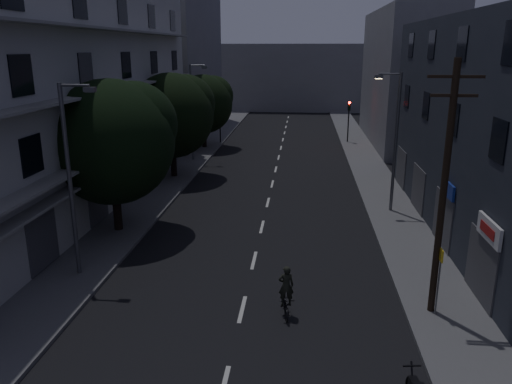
# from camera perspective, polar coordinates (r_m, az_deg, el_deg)

# --- Properties ---
(ground) EXTENTS (160.00, 160.00, 0.00)m
(ground) POSITION_cam_1_polar(r_m,az_deg,el_deg) (36.43, 1.92, 1.14)
(ground) COLOR black
(ground) RESTS_ON ground
(sidewalk_left) EXTENTS (3.00, 90.00, 0.15)m
(sidewalk_left) POSITION_cam_1_polar(r_m,az_deg,el_deg) (37.59, -9.57, 1.51)
(sidewalk_left) COLOR #565659
(sidewalk_left) RESTS_ON ground
(sidewalk_right) EXTENTS (3.00, 90.00, 0.15)m
(sidewalk_right) POSITION_cam_1_polar(r_m,az_deg,el_deg) (36.75, 13.68, 0.94)
(sidewalk_right) COLOR #565659
(sidewalk_right) RESTS_ON ground
(lane_markings) EXTENTS (0.15, 60.50, 0.01)m
(lane_markings) POSITION_cam_1_polar(r_m,az_deg,el_deg) (42.49, 2.44, 3.32)
(lane_markings) COLOR beige
(lane_markings) RESTS_ON ground
(building_left) EXTENTS (7.00, 36.00, 14.00)m
(building_left) POSITION_cam_1_polar(r_m,az_deg,el_deg) (31.54, -21.50, 10.62)
(building_left) COLOR #B2B2AD
(building_left) RESTS_ON ground
(building_far_left) EXTENTS (6.00, 20.00, 16.00)m
(building_far_left) POSITION_cam_1_polar(r_m,az_deg,el_deg) (59.82, -8.51, 14.62)
(building_far_left) COLOR slate
(building_far_left) RESTS_ON ground
(building_far_right) EXTENTS (6.00, 20.00, 13.00)m
(building_far_right) POSITION_cam_1_polar(r_m,az_deg,el_deg) (53.14, 16.53, 12.35)
(building_far_right) COLOR slate
(building_far_right) RESTS_ON ground
(building_far_end) EXTENTS (24.00, 8.00, 10.00)m
(building_far_end) POSITION_cam_1_polar(r_m,az_deg,el_deg) (80.27, 3.99, 12.96)
(building_far_end) COLOR slate
(building_far_end) RESTS_ON ground
(tree_near) EXTENTS (6.38, 6.38, 7.86)m
(tree_near) POSITION_cam_1_polar(r_m,az_deg,el_deg) (26.43, -16.02, 6.02)
(tree_near) COLOR black
(tree_near) RESTS_ON sidewalk_left
(tree_mid) EXTENTS (6.18, 6.18, 7.61)m
(tree_mid) POSITION_cam_1_polar(r_m,az_deg,el_deg) (37.35, -9.53, 8.97)
(tree_mid) COLOR black
(tree_mid) RESTS_ON sidewalk_left
(tree_far) EXTENTS (5.58, 5.58, 6.90)m
(tree_far) POSITION_cam_1_polar(r_m,az_deg,el_deg) (48.55, -5.97, 10.21)
(tree_far) COLOR black
(tree_far) RESTS_ON sidewalk_left
(traffic_signal_far_right) EXTENTS (0.28, 0.37, 4.10)m
(traffic_signal_far_right) POSITION_cam_1_polar(r_m,az_deg,el_deg) (51.84, 10.57, 8.88)
(traffic_signal_far_right) COLOR black
(traffic_signal_far_right) RESTS_ON sidewalk_right
(traffic_signal_far_left) EXTENTS (0.28, 0.37, 4.10)m
(traffic_signal_far_left) POSITION_cam_1_polar(r_m,az_deg,el_deg) (50.79, -4.16, 8.96)
(traffic_signal_far_left) COLOR black
(traffic_signal_far_left) RESTS_ON sidewalk_left
(street_lamp_left_near) EXTENTS (1.51, 0.25, 8.00)m
(street_lamp_left_near) POSITION_cam_1_polar(r_m,az_deg,el_deg) (21.54, -20.33, 2.15)
(street_lamp_left_near) COLOR #58595F
(street_lamp_left_near) RESTS_ON sidewalk_left
(street_lamp_right) EXTENTS (1.51, 0.25, 8.00)m
(street_lamp_right) POSITION_cam_1_polar(r_m,az_deg,el_deg) (29.69, 15.51, 6.20)
(street_lamp_right) COLOR #55565C
(street_lamp_right) RESTS_ON sidewalk_right
(street_lamp_left_far) EXTENTS (1.51, 0.25, 8.00)m
(street_lamp_left_far) POSITION_cam_1_polar(r_m,az_deg,el_deg) (42.83, -7.22, 9.55)
(street_lamp_left_far) COLOR slate
(street_lamp_left_far) RESTS_ON sidewalk_left
(utility_pole) EXTENTS (1.80, 0.24, 9.00)m
(utility_pole) POSITION_cam_1_polar(r_m,az_deg,el_deg) (18.21, 20.69, 0.55)
(utility_pole) COLOR black
(utility_pole) RESTS_ON sidewalk_right
(bus_stop_sign) EXTENTS (0.06, 0.35, 2.52)m
(bus_stop_sign) POSITION_cam_1_polar(r_m,az_deg,el_deg) (18.97, 20.26, -8.37)
(bus_stop_sign) COLOR #595B60
(bus_stop_sign) RESTS_ON sidewalk_right
(cyclist) EXTENTS (0.73, 1.59, 1.94)m
(cyclist) POSITION_cam_1_polar(r_m,az_deg,el_deg) (18.59, 3.43, -12.07)
(cyclist) COLOR black
(cyclist) RESTS_ON ground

